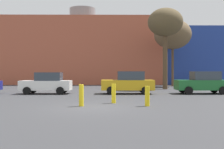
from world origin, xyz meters
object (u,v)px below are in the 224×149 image
Objects in this scene: bollard_yellow_0 at (81,95)px; parked_car_2 at (128,83)px; bollard_yellow_1 at (147,96)px; bare_tree_1 at (165,24)px; bollard_yellow_2 at (114,93)px; parked_car_3 at (203,83)px; parked_car_1 at (47,83)px; bare_tree_0 at (173,35)px.

parked_car_2 is at bearing 69.99° from bollard_yellow_0.
bare_tree_1 is at bearing 74.99° from bollard_yellow_1.
bollard_yellow_2 is (-1.28, -6.71, -0.36)m from parked_car_2.
bollard_yellow_1 is (-5.61, -8.10, -0.39)m from parked_car_3.
parked_car_1 is at bearing 128.13° from bollard_yellow_2.
bare_tree_1 reaches higher than bollard_yellow_1.
bollard_yellow_2 is at bearing 140.90° from bollard_yellow_1.
parked_car_3 is at bearing -91.13° from bare_tree_0.
bollard_yellow_0 is 1.08× the size of bollard_yellow_1.
bare_tree_0 is at bearing 73.49° from bollard_yellow_1.
bollard_yellow_1 is 2.19m from bollard_yellow_2.
parked_car_2 is 6.84m from bollard_yellow_2.
bollard_yellow_1 is (-5.83, -19.68, -5.86)m from bare_tree_0.
parked_car_2 is 8.12m from bollard_yellow_1.
bare_tree_0 is 0.99× the size of bare_tree_1.
parked_car_2 reaches higher than bollard_yellow_0.
parked_car_3 is 3.76× the size of bollard_yellow_0.
bare_tree_1 is (-2.05, -5.58, 0.36)m from bare_tree_0.
parked_car_2 is 0.51× the size of bare_tree_0.
bollard_yellow_2 is (-1.70, 1.38, 0.03)m from bollard_yellow_1.
parked_car_1 is 3.88× the size of bollard_yellow_1.
bollard_yellow_0 is (3.60, -8.10, -0.30)m from parked_car_1.
bollard_yellow_2 is (1.67, 1.38, -0.01)m from bollard_yellow_0.
parked_car_1 is at bearing 130.73° from bollard_yellow_1.
bollard_yellow_0 is 3.37m from bollard_yellow_1.
bollard_yellow_2 reaches higher than bollard_yellow_1.
parked_car_2 reaches higher than bollard_yellow_2.
parked_car_2 is 6.03m from parked_car_3.
parked_car_2 reaches higher than parked_car_1.
bare_tree_1 is at bearing 63.12° from bollard_yellow_0.
parked_car_1 is 3.59× the size of bollard_yellow_0.
bollard_yellow_2 is at bearing 79.22° from parked_car_2.
parked_car_1 reaches higher than bollard_yellow_0.
parked_car_3 is 0.51× the size of bare_tree_0.
bare_tree_1 is at bearing -124.98° from parked_car_2.
bare_tree_1 is at bearing 66.69° from bollard_yellow_2.
parked_car_2 is at bearing -124.98° from bare_tree_1.
bollard_yellow_0 is 1.02× the size of bollard_yellow_2.
bollard_yellow_0 is (-7.15, -14.11, -6.18)m from bare_tree_1.
parked_car_2 is 4.07× the size of bollard_yellow_1.
bare_tree_1 is at bearing -150.81° from parked_car_1.
bollard_yellow_2 is at bearing -113.31° from bare_tree_1.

